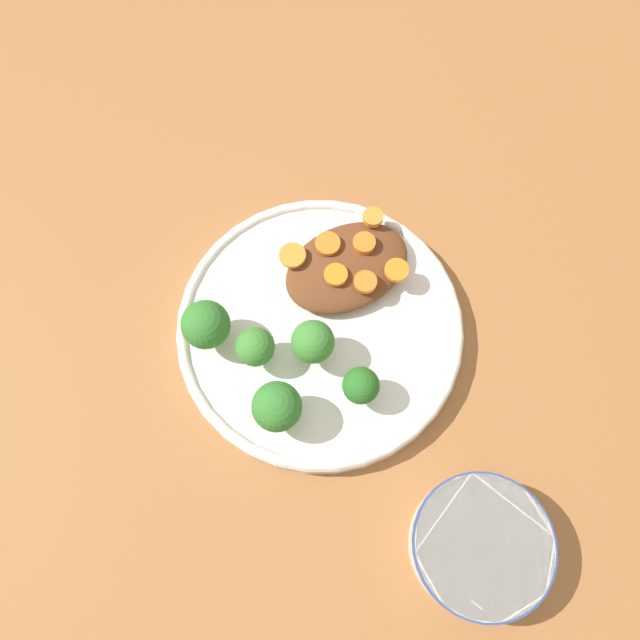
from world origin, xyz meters
TOP-DOWN VIEW (x-y plane):
  - ground_plane at (0.00, 0.00)m, footprint 4.00×4.00m
  - plate at (0.00, 0.00)m, footprint 0.27×0.27m
  - dip_bowl at (-0.02, 0.24)m, footprint 0.12×0.12m
  - stew_mound at (-0.05, -0.04)m, footprint 0.12×0.09m
  - broccoli_floret_0 at (0.00, 0.07)m, footprint 0.03×0.03m
  - broccoli_floret_1 at (0.02, 0.02)m, footprint 0.04×0.04m
  - broccoli_floret_2 at (0.07, -0.00)m, footprint 0.04×0.04m
  - broccoli_floret_3 at (0.09, -0.04)m, footprint 0.04×0.04m
  - broccoli_floret_4 at (0.07, 0.06)m, footprint 0.04×0.04m
  - carrot_slice_0 at (-0.07, -0.04)m, footprint 0.02×0.02m
  - carrot_slice_1 at (-0.03, -0.03)m, footprint 0.02×0.02m
  - carrot_slice_2 at (-0.09, -0.06)m, footprint 0.02×0.02m
  - carrot_slice_3 at (-0.08, -0.01)m, footprint 0.02×0.02m
  - carrot_slice_4 at (-0.04, -0.06)m, footprint 0.02×0.02m
  - carrot_slice_5 at (-0.01, -0.07)m, footprint 0.03×0.03m
  - carrot_slice_6 at (-0.05, -0.01)m, footprint 0.02×0.02m

SIDE VIEW (x-z plane):
  - ground_plane at x=0.00m, z-range 0.00..0.00m
  - plate at x=0.00m, z-range 0.00..0.03m
  - dip_bowl at x=-0.02m, z-range 0.00..0.04m
  - stew_mound at x=-0.05m, z-range 0.02..0.04m
  - carrot_slice_5 at x=-0.01m, z-range 0.04..0.05m
  - carrot_slice_4 at x=-0.04m, z-range 0.04..0.05m
  - carrot_slice_1 at x=-0.03m, z-range 0.04..0.05m
  - carrot_slice_3 at x=-0.08m, z-range 0.04..0.05m
  - carrot_slice_6 at x=-0.05m, z-range 0.04..0.05m
  - carrot_slice_2 at x=-0.09m, z-range 0.04..0.05m
  - carrot_slice_0 at x=-0.07m, z-range 0.04..0.05m
  - broccoli_floret_0 at x=0.00m, z-range 0.02..0.07m
  - broccoli_floret_2 at x=0.07m, z-range 0.03..0.07m
  - broccoli_floret_1 at x=0.02m, z-range 0.02..0.08m
  - broccoli_floret_4 at x=0.07m, z-range 0.03..0.08m
  - broccoli_floret_3 at x=0.09m, z-range 0.03..0.08m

